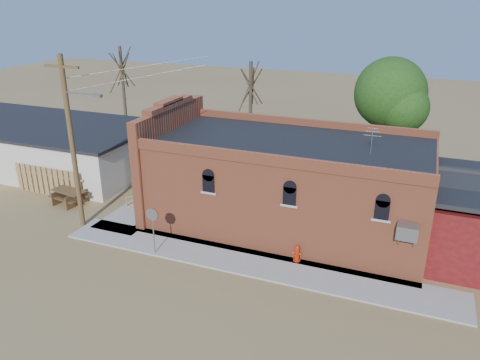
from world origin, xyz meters
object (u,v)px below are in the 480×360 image
at_px(brick_bar, 283,182).
at_px(picnic_table, 69,195).
at_px(trash_barrel, 154,206).
at_px(fire_hydrant, 297,253).
at_px(stop_sign, 152,219).
at_px(utility_pole, 72,140).

distance_m(brick_bar, picnic_table, 12.73).
distance_m(brick_bar, trash_barrel, 7.38).
height_order(fire_hydrant, trash_barrel, trash_barrel).
bearing_deg(trash_barrel, stop_sign, -58.45).
xyz_separation_m(utility_pole, stop_sign, (5.16, -1.20, -2.89)).
bearing_deg(brick_bar, picnic_table, -169.51).
bearing_deg(trash_barrel, brick_bar, 13.92).
distance_m(utility_pole, fire_hydrant, 12.44).
bearing_deg(utility_pole, trash_barrel, 42.14).
xyz_separation_m(utility_pole, picnic_table, (-2.61, 2.00, -4.21)).
xyz_separation_m(brick_bar, picnic_table, (-12.39, -2.29, -1.78)).
height_order(fire_hydrant, stop_sign, stop_sign).
bearing_deg(stop_sign, brick_bar, 68.38).
bearing_deg(stop_sign, fire_hydrant, 33.93).
bearing_deg(trash_barrel, fire_hydrant, -12.64).
relative_size(utility_pole, fire_hydrant, 11.15).
relative_size(brick_bar, fire_hydrant, 20.31).
distance_m(brick_bar, utility_pole, 10.96).
bearing_deg(stop_sign, utility_pole, -174.61).
bearing_deg(brick_bar, trash_barrel, -166.08).
bearing_deg(fire_hydrant, brick_bar, 109.01).
bearing_deg(picnic_table, utility_pole, -28.65).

